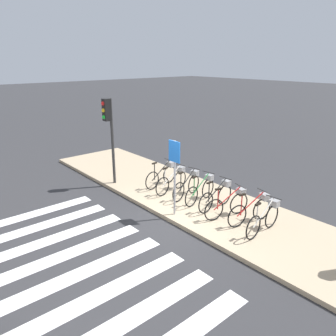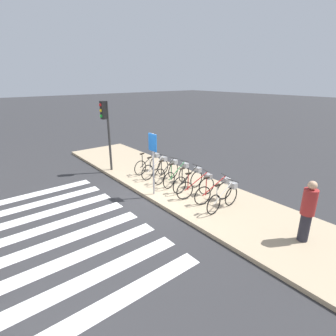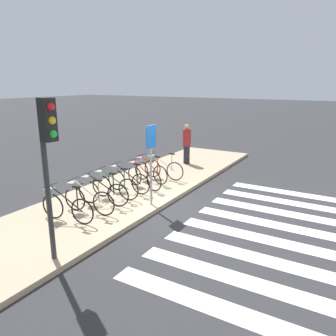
% 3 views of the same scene
% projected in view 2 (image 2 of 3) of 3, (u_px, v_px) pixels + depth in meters
% --- Properties ---
extents(ground_plane, '(120.00, 120.00, 0.00)m').
position_uv_depth(ground_plane, '(150.00, 201.00, 9.20)').
color(ground_plane, '#2D2D30').
extents(sidewalk, '(15.46, 3.11, 0.12)m').
position_uv_depth(sidewalk, '(183.00, 188.00, 10.10)').
color(sidewalk, tan).
rests_on(sidewalk, ground_plane).
extents(parked_bicycle_0, '(0.46, 1.54, 0.95)m').
position_uv_depth(parked_bicycle_0, '(150.00, 163.00, 11.55)').
color(parked_bicycle_0, black).
rests_on(parked_bicycle_0, sidewalk).
extents(parked_bicycle_1, '(0.46, 1.54, 0.95)m').
position_uv_depth(parked_bicycle_1, '(157.00, 167.00, 11.01)').
color(parked_bicycle_1, black).
rests_on(parked_bicycle_1, sidewalk).
extents(parked_bicycle_2, '(0.51, 1.52, 0.95)m').
position_uv_depth(parked_bicycle_2, '(168.00, 171.00, 10.59)').
color(parked_bicycle_2, black).
rests_on(parked_bicycle_2, sidewalk).
extents(parked_bicycle_3, '(0.46, 1.53, 0.95)m').
position_uv_depth(parked_bicycle_3, '(178.00, 174.00, 10.20)').
color(parked_bicycle_3, black).
rests_on(parked_bicycle_3, sidewalk).
extents(parked_bicycle_4, '(0.46, 1.55, 0.95)m').
position_uv_depth(parked_bicycle_4, '(190.00, 179.00, 9.72)').
color(parked_bicycle_4, black).
rests_on(parked_bicycle_4, sidewalk).
extents(parked_bicycle_5, '(0.50, 1.52, 0.95)m').
position_uv_depth(parked_bicycle_5, '(198.00, 185.00, 9.16)').
color(parked_bicycle_5, black).
rests_on(parked_bicycle_5, sidewalk).
extents(parked_bicycle_6, '(0.48, 1.52, 0.95)m').
position_uv_depth(parked_bicycle_6, '(216.00, 190.00, 8.79)').
color(parked_bicycle_6, black).
rests_on(parked_bicycle_6, sidewalk).
extents(parked_bicycle_7, '(0.46, 1.55, 0.95)m').
position_uv_depth(parked_bicycle_7, '(225.00, 196.00, 8.29)').
color(parked_bicycle_7, black).
rests_on(parked_bicycle_7, sidewalk).
extents(pedestrian, '(0.34, 0.34, 1.65)m').
position_uv_depth(pedestrian, '(308.00, 210.00, 6.52)').
color(pedestrian, '#23232D').
rests_on(pedestrian, sidewalk).
extents(traffic_light, '(0.24, 0.40, 3.07)m').
position_uv_depth(traffic_light, '(106.00, 121.00, 11.19)').
color(traffic_light, '#2D2D2D').
rests_on(traffic_light, sidewalk).
extents(sign_post, '(0.44, 0.07, 2.22)m').
position_uv_depth(sign_post, '(153.00, 154.00, 8.98)').
color(sign_post, '#99999E').
rests_on(sign_post, sidewalk).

